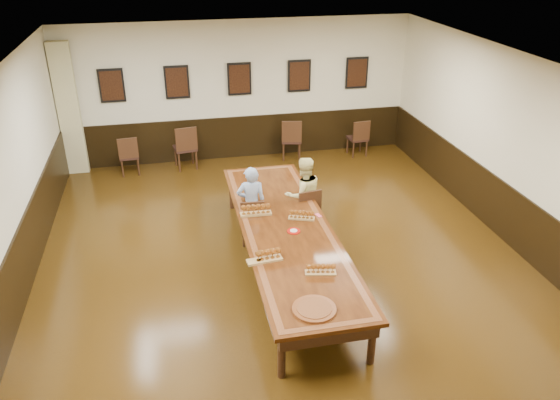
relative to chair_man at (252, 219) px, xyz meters
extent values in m
cube|color=black|center=(0.40, -0.97, -0.44)|extent=(8.00, 10.00, 0.02)
cube|color=white|center=(0.40, -0.97, 2.78)|extent=(8.00, 10.00, 0.02)
cube|color=beige|center=(0.40, 4.04, 1.17)|extent=(8.00, 0.02, 3.20)
cube|color=beige|center=(-3.61, -0.97, 1.17)|extent=(0.02, 10.00, 3.20)
cube|color=beige|center=(4.41, -0.97, 1.17)|extent=(0.02, 10.00, 3.20)
imported|color=#4771B1|center=(0.01, 0.09, 0.26)|extent=(0.53, 0.38, 1.38)
imported|color=#F7EE9A|center=(0.97, 0.20, 0.28)|extent=(0.79, 0.66, 1.42)
cube|color=#FD5472|center=(1.00, -0.67, 0.32)|extent=(0.10, 0.14, 0.01)
cube|color=tan|center=(-3.35, 3.85, 1.02)|extent=(0.45, 0.18, 2.90)
cube|color=black|center=(0.40, 4.01, 0.07)|extent=(7.98, 0.04, 1.00)
cube|color=black|center=(-3.58, -0.97, 0.07)|extent=(0.04, 9.98, 1.00)
cube|color=black|center=(4.38, -0.97, 0.07)|extent=(0.04, 9.98, 1.00)
cube|color=#321608|center=(0.40, -0.97, 0.29)|extent=(1.40, 5.00, 0.06)
cube|color=brown|center=(0.40, -0.97, 0.32)|extent=(1.28, 4.88, 0.00)
cube|color=#321608|center=(0.40, -0.97, 0.32)|extent=(1.10, 4.70, 0.00)
cube|color=black|center=(0.40, -0.97, 0.14)|extent=(1.25, 4.85, 0.18)
cylinder|color=black|center=(-0.18, -3.29, -0.09)|extent=(0.10, 0.10, 0.69)
cylinder|color=black|center=(0.98, -3.29, -0.09)|extent=(0.10, 0.10, 0.69)
cylinder|color=black|center=(-0.18, 1.35, -0.09)|extent=(0.10, 0.10, 0.69)
cylinder|color=black|center=(0.98, 1.35, -0.09)|extent=(0.10, 0.10, 0.69)
cube|color=black|center=(-2.40, 3.97, 1.47)|extent=(0.54, 0.03, 0.74)
cube|color=black|center=(-2.40, 3.95, 1.47)|extent=(0.46, 0.01, 0.64)
cube|color=black|center=(-1.00, 3.97, 1.47)|extent=(0.54, 0.03, 0.74)
cube|color=black|center=(-1.00, 3.95, 1.47)|extent=(0.46, 0.01, 0.64)
cube|color=black|center=(0.40, 3.97, 1.47)|extent=(0.54, 0.03, 0.74)
cube|color=black|center=(0.40, 3.95, 1.47)|extent=(0.46, 0.01, 0.64)
cube|color=black|center=(1.80, 3.97, 1.47)|extent=(0.54, 0.03, 0.74)
cube|color=black|center=(1.80, 3.95, 1.47)|extent=(0.46, 0.01, 0.64)
cube|color=black|center=(3.20, 3.97, 1.47)|extent=(0.54, 0.03, 0.74)
cube|color=black|center=(3.20, 3.95, 1.47)|extent=(0.46, 0.01, 0.64)
cube|color=olive|center=(0.00, -0.43, 0.33)|extent=(0.52, 0.18, 0.03)
cube|color=olive|center=(0.70, -0.73, 0.33)|extent=(0.44, 0.26, 0.03)
cube|color=olive|center=(-0.12, -1.83, 0.33)|extent=(0.52, 0.20, 0.03)
cube|color=olive|center=(0.57, -2.29, 0.33)|extent=(0.44, 0.21, 0.03)
cylinder|color=#B3140B|center=(0.48, -1.10, 0.33)|extent=(0.21, 0.21, 0.02)
cylinder|color=silver|center=(0.48, -1.10, 0.34)|extent=(0.11, 0.11, 0.01)
cylinder|color=#562811|center=(0.28, -3.04, 0.34)|extent=(0.60, 0.60, 0.04)
cylinder|color=brown|center=(0.28, -3.04, 0.36)|extent=(0.48, 0.48, 0.01)
camera|label=1|loc=(-1.25, -8.24, 4.54)|focal=35.00mm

